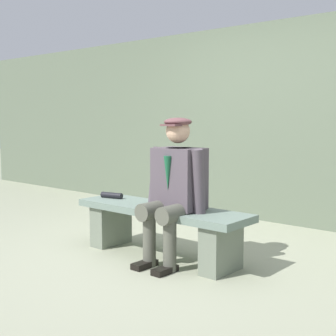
{
  "coord_description": "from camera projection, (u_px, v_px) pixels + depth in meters",
  "views": [
    {
      "loc": [
        -2.73,
        3.11,
        1.25
      ],
      "look_at": [
        -0.08,
        0.0,
        0.81
      ],
      "focal_mm": 50.43,
      "sensor_mm": 36.0,
      "label": 1
    }
  ],
  "objects": [
    {
      "name": "ground_plane",
      "position": [
        161.0,
        257.0,
        4.25
      ],
      "size": [
        30.0,
        30.0,
        0.0
      ],
      "primitive_type": "plane",
      "color": "gray"
    },
    {
      "name": "rolled_magazine",
      "position": [
        112.0,
        195.0,
        4.63
      ],
      "size": [
        0.24,
        0.11,
        0.06
      ],
      "primitive_type": "cylinder",
      "rotation": [
        0.0,
        1.57,
        0.23
      ],
      "color": "black",
      "rests_on": "bench"
    },
    {
      "name": "stadium_wall",
      "position": [
        273.0,
        123.0,
        5.67
      ],
      "size": [
        12.0,
        0.24,
        2.37
      ],
      "primitive_type": "cube",
      "color": "#5B6753",
      "rests_on": "ground"
    },
    {
      "name": "bench",
      "position": [
        161.0,
        223.0,
        4.22
      ],
      "size": [
        1.71,
        0.47,
        0.46
      ],
      "color": "slate",
      "rests_on": "ground"
    },
    {
      "name": "seated_man",
      "position": [
        175.0,
        185.0,
        4.0
      ],
      "size": [
        0.57,
        0.59,
        1.25
      ],
      "color": "#4F454E",
      "rests_on": "ground"
    }
  ]
}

